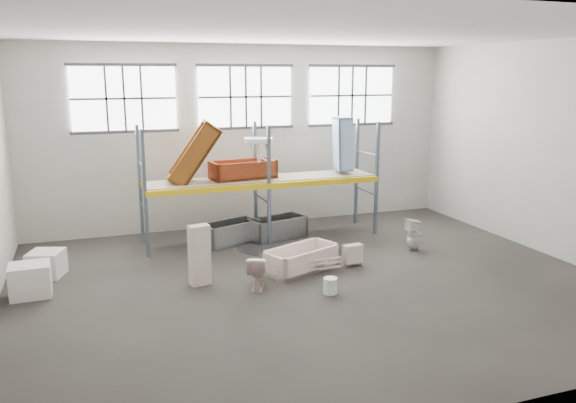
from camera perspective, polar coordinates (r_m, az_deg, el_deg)
name	(u,v)px	position (r m, az deg, el deg)	size (l,w,h in m)	color
floor	(312,285)	(11.93, 2.45, -8.30)	(12.00, 10.00, 0.10)	#403C37
ceiling	(315,28)	(11.18, 2.71, 16.92)	(12.00, 10.00, 0.10)	silver
wall_back	(245,137)	(16.03, -4.30, 6.46)	(12.00, 0.10, 5.00)	#AFADA1
wall_front	(478,225)	(6.96, 18.47, -2.26)	(12.00, 0.10, 5.00)	#AFAEA3
wall_right	(555,149)	(14.66, 25.12, 4.73)	(0.10, 10.00, 5.00)	#A5A399
window_left	(124,99)	(15.30, -16.06, 9.86)	(2.60, 0.04, 1.60)	white
window_mid	(246,97)	(15.84, -4.26, 10.38)	(2.60, 0.04, 1.60)	white
window_right	(352,95)	(16.98, 6.38, 10.49)	(2.60, 0.04, 1.60)	white
rack_upright_la	(145,194)	(13.55, -14.08, 0.70)	(0.08, 0.08, 3.00)	slate
rack_upright_lb	(140,185)	(14.72, -14.56, 1.60)	(0.08, 0.08, 3.00)	slate
rack_upright_ma	(269,186)	(14.14, -1.91, 1.56)	(0.08, 0.08, 3.00)	slate
rack_upright_mb	(255,178)	(15.26, -3.29, 2.38)	(0.08, 0.08, 3.00)	slate
rack_upright_ra	(377,179)	(15.30, 8.85, 2.27)	(0.08, 0.08, 3.00)	slate
rack_upright_rb	(356,172)	(16.35, 6.86, 2.99)	(0.08, 0.08, 3.00)	slate
rack_beam_front	(269,186)	(14.14, -1.91, 1.56)	(6.00, 0.10, 0.14)	yellow
rack_beam_back	(255,178)	(15.26, -3.29, 2.38)	(6.00, 0.10, 0.14)	yellow
shelf_deck	(262,179)	(14.68, -2.63, 2.29)	(5.90, 1.10, 0.03)	gray
wet_patch	(272,246)	(14.32, -1.62, -4.48)	(1.80, 1.80, 0.00)	black
bathtub_beige	(301,259)	(12.58, 1.33, -5.73)	(1.69, 0.80, 0.50)	#F5D5CC
cistern_spare	(353,254)	(12.90, 6.49, -5.20)	(0.43, 0.21, 0.41)	beige
sink_in_tub	(317,264)	(12.51, 2.94, -6.28)	(0.47, 0.47, 0.16)	beige
toilet_beige	(257,271)	(11.54, -3.08, -6.99)	(0.38, 0.67, 0.68)	beige
cistern_tall	(200,255)	(11.75, -8.83, -5.31)	(0.40, 0.26, 1.25)	beige
toilet_white	(414,234)	(14.25, 12.51, -3.22)	(0.35, 0.36, 0.79)	white
steel_tub_left	(231,232)	(14.60, -5.76, -3.08)	(1.49, 0.70, 0.55)	#B7BABF
steel_tub_right	(277,228)	(14.95, -1.10, -2.64)	(1.50, 0.70, 0.55)	#9EA0A4
rust_tub_flat	(243,170)	(14.65, -4.53, 3.20)	(1.63, 0.77, 0.46)	brown
rust_tub_tilted	(194,154)	(14.22, -9.36, 4.71)	(1.69, 0.79, 0.48)	#8D4A0D
sink_on_shelf	(259,161)	(14.24, -2.93, 4.07)	(0.70, 0.54, 0.63)	white
blue_tub_upright	(343,144)	(15.38, 5.48, 5.79)	(1.41, 0.66, 0.40)	#8EB2E0
bucket	(330,286)	(11.32, 4.25, -8.39)	(0.27, 0.27, 0.32)	white
carton_near	(30,280)	(12.18, -24.35, -7.18)	(0.75, 0.64, 0.64)	white
carton_far	(47,264)	(13.21, -22.98, -5.75)	(0.66, 0.66, 0.55)	silver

